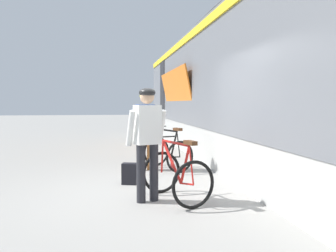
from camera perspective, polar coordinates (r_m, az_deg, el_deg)
The scene contains 8 objects.
ground_plane at distance 6.05m, azimuth -2.56°, elevation -10.88°, with size 80.00×80.00×0.00m, color gray.
train_car at distance 8.68m, azimuth 16.31°, elevation 6.50°, with size 3.21×20.40×3.88m.
cyclist_near_in_white at distance 5.37m, azimuth -3.41°, elevation -1.33°, with size 0.66×0.44×1.76m.
cyclist_far_in_blue at distance 7.93m, azimuth -3.75°, elevation 0.32°, with size 0.65×0.40×1.76m.
bicycle_near_red at distance 5.51m, azimuth 1.40°, elevation -8.05°, with size 1.01×1.24×0.99m.
bicycle_far_black at distance 8.06m, azimuth -0.05°, elevation -4.29°, with size 1.07×1.26×0.99m.
backpack_on_platform at distance 6.66m, azimuth -6.29°, elevation -7.78°, with size 0.28×0.18×0.40m, color black.
water_bottle_near_the_bikes at distance 8.00m, azimuth 0.68°, elevation -6.41°, with size 0.08×0.08×0.23m, color red.
Camera 1 is at (-0.71, -5.81, 1.53)m, focal length 37.21 mm.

